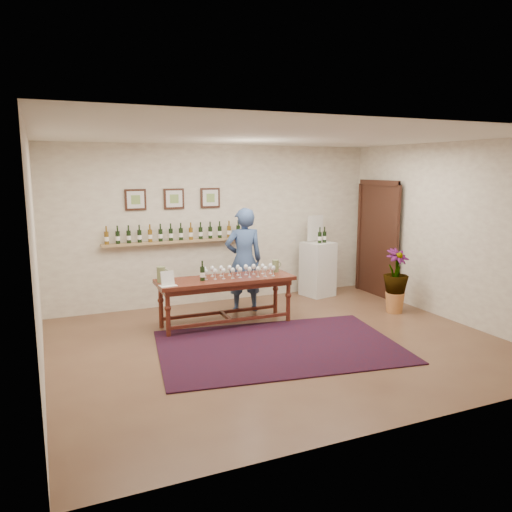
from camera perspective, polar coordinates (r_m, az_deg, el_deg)
name	(u,v)px	position (r m, az deg, el deg)	size (l,w,h in m)	color
ground	(279,343)	(7.02, 2.65, -9.92)	(6.00, 6.00, 0.00)	brown
room_shell	(338,238)	(9.35, 9.32, 2.03)	(6.00, 6.00, 6.00)	#EDE5C9
rug	(279,346)	(6.88, 2.64, -10.29)	(3.21, 2.14, 0.02)	#420B13
tasting_table	(226,285)	(7.65, -3.50, -3.32)	(2.11, 0.70, 0.74)	#3F1E0F
table_glasses	(239,271)	(7.70, -1.94, -1.72)	(1.23, 0.28, 0.17)	white
table_bottles	(202,270)	(7.47, -6.24, -1.60)	(0.29, 0.16, 0.31)	black
pitcher_left	(161,275)	(7.41, -10.79, -2.10)	(0.15, 0.15, 0.23)	#667045
pitcher_right	(275,266)	(8.04, 2.24, -1.14)	(0.12, 0.12, 0.19)	#667045
menu_card	(167,278)	(7.20, -10.08, -2.52)	(0.23, 0.17, 0.21)	silver
display_pedestal	(318,269)	(9.53, 7.07, -1.48)	(0.51, 0.51, 1.02)	silver
pedestal_bottles	(322,236)	(9.37, 7.57, 2.32)	(0.27, 0.07, 0.27)	black
info_sign	(315,228)	(9.51, 6.79, 3.20)	(0.38, 0.02, 0.52)	silver
potted_plant	(396,281)	(8.64, 15.68, -2.75)	(0.54, 0.54, 0.93)	#BB753E
person	(244,260)	(8.35, -1.40, -0.48)	(0.64, 0.42, 1.75)	navy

